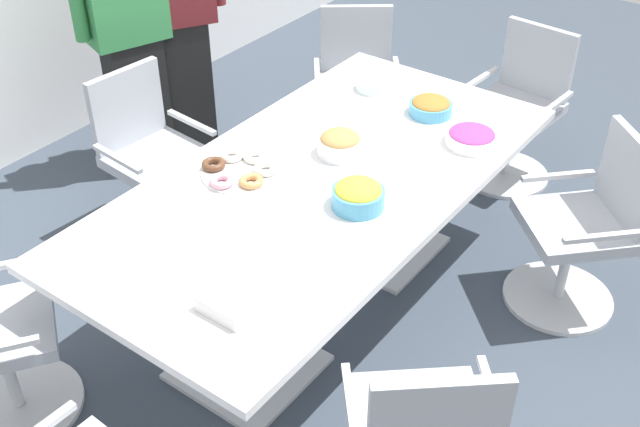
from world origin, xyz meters
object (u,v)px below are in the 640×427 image
at_px(snack_bowl_cookies, 340,143).
at_px(plate_stack, 373,85).
at_px(person_standing_1, 175,7).
at_px(office_chair_0, 356,93).
at_px(snack_bowl_pretzels, 431,106).
at_px(office_chair_5, 583,234).
at_px(snack_bowl_candy_mix, 472,137).
at_px(office_chair_1, 153,165).
at_px(snack_bowl_chips_yellow, 358,195).
at_px(napkin_pile, 233,300).
at_px(donut_platter, 239,170).
at_px(conference_table, 320,200).
at_px(person_standing_0, 128,27).
at_px(office_chair_6, 517,114).

distance_m(snack_bowl_cookies, plate_stack, 0.68).
xyz_separation_m(person_standing_1, plate_stack, (0.16, -1.28, -0.19)).
relative_size(office_chair_0, snack_bowl_pretzels, 4.19).
relative_size(office_chair_5, snack_bowl_candy_mix, 3.69).
xyz_separation_m(snack_bowl_candy_mix, plate_stack, (0.20, 0.68, -0.02)).
distance_m(office_chair_1, office_chair_5, 2.22).
height_order(snack_bowl_chips_yellow, snack_bowl_candy_mix, snack_bowl_chips_yellow).
distance_m(office_chair_1, napkin_pile, 1.64).
distance_m(snack_bowl_cookies, snack_bowl_candy_mix, 0.63).
height_order(donut_platter, plate_stack, plate_stack).
bearing_deg(snack_bowl_candy_mix, conference_table, 148.03).
distance_m(snack_bowl_chips_yellow, snack_bowl_candy_mix, 0.75).
distance_m(person_standing_1, snack_bowl_chips_yellow, 1.98).
height_order(conference_table, office_chair_5, office_chair_5).
height_order(snack_bowl_candy_mix, donut_platter, snack_bowl_candy_mix).
height_order(office_chair_1, snack_bowl_cookies, office_chair_1).
xyz_separation_m(person_standing_0, snack_bowl_chips_yellow, (-0.50, -1.92, -0.10)).
height_order(conference_table, person_standing_0, person_standing_0).
relative_size(snack_bowl_cookies, snack_bowl_pretzels, 0.96).
relative_size(person_standing_0, snack_bowl_chips_yellow, 7.80).
bearing_deg(conference_table, snack_bowl_pretzels, -7.40).
relative_size(office_chair_0, snack_bowl_candy_mix, 3.69).
height_order(snack_bowl_candy_mix, snack_bowl_pretzels, snack_bowl_pretzels).
distance_m(snack_bowl_cookies, donut_platter, 0.48).
distance_m(office_chair_5, snack_bowl_chips_yellow, 1.19).
bearing_deg(office_chair_1, napkin_pile, 62.72).
distance_m(snack_bowl_pretzels, plate_stack, 0.38).
xyz_separation_m(conference_table, snack_bowl_candy_mix, (0.65, -0.41, 0.16)).
bearing_deg(snack_bowl_candy_mix, office_chair_6, 9.84).
bearing_deg(person_standing_0, snack_bowl_pretzels, 121.11).
height_order(person_standing_0, snack_bowl_chips_yellow, person_standing_0).
bearing_deg(donut_platter, snack_bowl_chips_yellow, -79.87).
height_order(snack_bowl_candy_mix, plate_stack, snack_bowl_candy_mix).
xyz_separation_m(snack_bowl_chips_yellow, napkin_pile, (-0.77, 0.01, -0.03)).
distance_m(office_chair_0, office_chair_1, 1.39).
bearing_deg(plate_stack, office_chair_0, 41.38).
bearing_deg(snack_bowl_candy_mix, snack_bowl_pretzels, 64.55).
xyz_separation_m(office_chair_5, snack_bowl_cookies, (-0.56, 1.02, 0.40)).
bearing_deg(snack_bowl_candy_mix, office_chair_5, -78.56).
height_order(office_chair_1, person_standing_1, person_standing_1).
distance_m(office_chair_5, napkin_pile, 1.82).
bearing_deg(snack_bowl_candy_mix, snack_bowl_cookies, 134.57).
height_order(snack_bowl_chips_yellow, snack_bowl_pretzels, snack_bowl_chips_yellow).
height_order(person_standing_0, donut_platter, person_standing_0).
xyz_separation_m(office_chair_5, person_standing_1, (-0.08, 2.53, 0.56)).
height_order(office_chair_5, plate_stack, office_chair_5).
distance_m(snack_bowl_chips_yellow, snack_bowl_pretzels, 0.90).
xyz_separation_m(snack_bowl_chips_yellow, snack_bowl_cookies, (0.30, 0.30, -0.00)).
xyz_separation_m(office_chair_0, office_chair_1, (-1.33, 0.41, 0.00)).
height_order(office_chair_5, snack_bowl_pretzels, office_chair_5).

